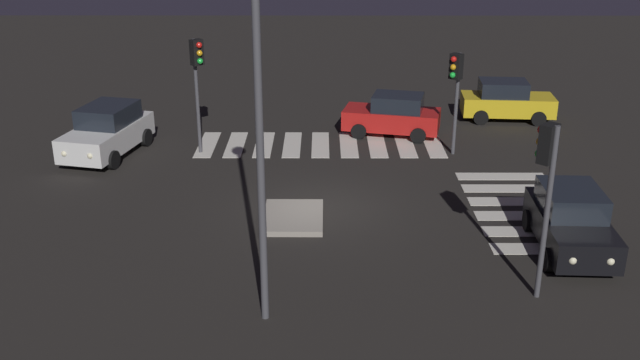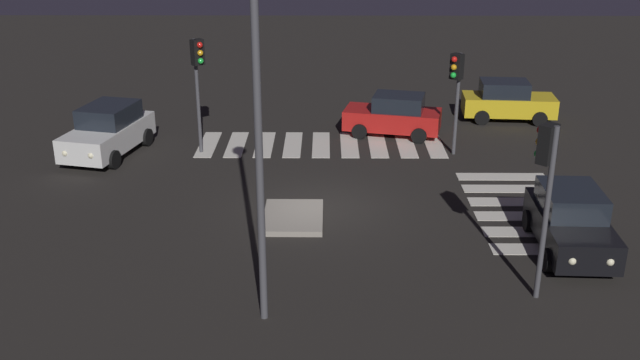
# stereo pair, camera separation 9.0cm
# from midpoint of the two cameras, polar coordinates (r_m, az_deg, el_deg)

# --- Properties ---
(ground_plane) EXTENTS (80.00, 80.00, 0.00)m
(ground_plane) POSITION_cam_midpoint_polar(r_m,az_deg,el_deg) (23.65, 0.11, -2.25)
(ground_plane) COLOR black
(traffic_island) EXTENTS (2.48, 1.87, 0.18)m
(traffic_island) POSITION_cam_midpoint_polar(r_m,az_deg,el_deg) (22.83, -2.00, -2.93)
(traffic_island) COLOR gray
(traffic_island) RESTS_ON ground
(car_red) EXTENTS (2.56, 4.26, 1.75)m
(car_red) POSITION_cam_midpoint_polar(r_m,az_deg,el_deg) (30.80, 5.88, 5.06)
(car_red) COLOR red
(car_red) RESTS_ON ground
(car_white) EXTENTS (4.73, 2.85, 1.94)m
(car_white) POSITION_cam_midpoint_polar(r_m,az_deg,el_deg) (29.43, -16.18, 3.71)
(car_white) COLOR silver
(car_white) RESTS_ON ground
(car_yellow) EXTENTS (2.17, 4.20, 1.78)m
(car_yellow) POSITION_cam_midpoint_polar(r_m,az_deg,el_deg) (33.83, 14.55, 6.01)
(car_yellow) COLOR gold
(car_yellow) RESTS_ON ground
(car_black) EXTENTS (4.21, 2.10, 1.80)m
(car_black) POSITION_cam_midpoint_polar(r_m,az_deg,el_deg) (21.84, 19.14, -3.09)
(car_black) COLOR black
(car_black) RESTS_ON ground
(traffic_light_south) EXTENTS (0.54, 0.54, 4.53)m
(traffic_light_south) POSITION_cam_midpoint_polar(r_m,az_deg,el_deg) (18.15, 17.43, 0.83)
(traffic_light_south) COLOR #47474C
(traffic_light_south) RESTS_ON ground
(traffic_light_east) EXTENTS (0.54, 0.54, 3.99)m
(traffic_light_east) POSITION_cam_midpoint_polar(r_m,az_deg,el_deg) (28.12, 10.73, 7.78)
(traffic_light_east) COLOR #47474C
(traffic_light_east) RESTS_ON ground
(traffic_light_north) EXTENTS (0.53, 0.54, 4.49)m
(traffic_light_north) POSITION_cam_midpoint_polar(r_m,az_deg,el_deg) (28.10, -9.45, 8.64)
(traffic_light_north) COLOR #47474C
(traffic_light_north) RESTS_ON ground
(street_lamp) EXTENTS (0.56, 0.56, 8.56)m
(street_lamp) POSITION_cam_midpoint_polar(r_m,az_deg,el_deg) (15.66, -4.81, 7.41)
(street_lamp) COLOR #47474C
(street_lamp) RESTS_ON ground
(crosswalk_near) EXTENTS (6.45, 3.20, 0.02)m
(crosswalk_near) POSITION_cam_midpoint_polar(r_m,az_deg,el_deg) (24.51, 15.60, -2.19)
(crosswalk_near) COLOR silver
(crosswalk_near) RESTS_ON ground
(crosswalk_side) EXTENTS (3.20, 9.90, 0.02)m
(crosswalk_side) POSITION_cam_midpoint_polar(r_m,az_deg,el_deg) (29.64, 0.17, 2.79)
(crosswalk_side) COLOR silver
(crosswalk_side) RESTS_ON ground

